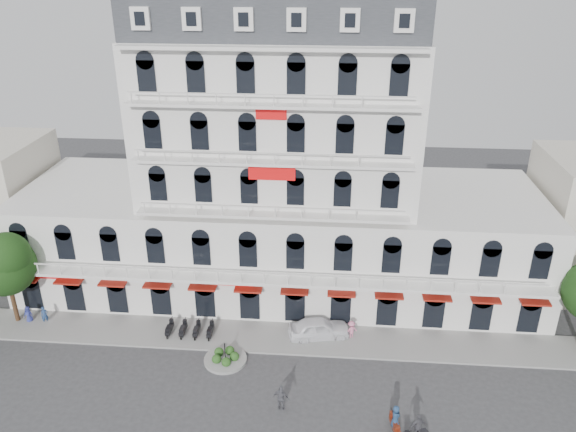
# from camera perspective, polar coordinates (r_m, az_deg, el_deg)

# --- Properties ---
(ground) EXTENTS (120.00, 120.00, 0.00)m
(ground) POSITION_cam_1_polar(r_m,az_deg,el_deg) (38.70, -3.44, -20.32)
(ground) COLOR #38383A
(ground) RESTS_ON ground
(sidewalk) EXTENTS (53.00, 4.00, 0.16)m
(sidewalk) POSITION_cam_1_polar(r_m,az_deg,el_deg) (45.39, -1.86, -12.22)
(sidewalk) COLOR gray
(sidewalk) RESTS_ON ground
(main_building) EXTENTS (45.00, 15.00, 25.80)m
(main_building) POSITION_cam_1_polar(r_m,az_deg,el_deg) (48.43, -0.83, 3.70)
(main_building) COLOR silver
(main_building) RESTS_ON ground
(traffic_island) EXTENTS (3.20, 3.20, 1.60)m
(traffic_island) POSITION_cam_1_polar(r_m,az_deg,el_deg) (43.35, -6.39, -14.15)
(traffic_island) COLOR gray
(traffic_island) RESTS_ON ground
(parked_scooter_row) EXTENTS (4.40, 1.80, 1.10)m
(parked_scooter_row) POSITION_cam_1_polar(r_m,az_deg,el_deg) (46.33, -9.88, -11.89)
(parked_scooter_row) COLOR black
(parked_scooter_row) RESTS_ON ground
(tree_west_inner) EXTENTS (4.76, 4.76, 8.25)m
(tree_west_inner) POSITION_cam_1_polar(r_m,az_deg,el_deg) (49.43, -26.86, -4.17)
(tree_west_inner) COLOR #382314
(tree_west_inner) RESTS_ON ground
(parked_car) EXTENTS (5.13, 2.91, 1.65)m
(parked_car) POSITION_cam_1_polar(r_m,az_deg,el_deg) (45.13, 3.17, -11.31)
(parked_car) COLOR white
(parked_car) RESTS_ON ground
(rider_east) EXTENTS (0.64, 1.69, 2.08)m
(rider_east) POSITION_cam_1_polar(r_m,az_deg,el_deg) (38.06, 10.84, -19.64)
(rider_east) COLOR maroon
(rider_east) RESTS_ON ground
(rider_northeast) EXTENTS (1.66, 0.77, 2.23)m
(rider_northeast) POSITION_cam_1_polar(r_m,az_deg,el_deg) (37.64, 13.06, -20.33)
(rider_northeast) COLOR black
(rider_northeast) RESTS_ON ground
(pedestrian_left) EXTENTS (0.74, 0.49, 1.50)m
(pedestrian_left) POSITION_cam_1_polar(r_m,az_deg,el_deg) (51.35, -24.88, -9.07)
(pedestrian_left) COLOR navy
(pedestrian_left) RESTS_ON ground
(pedestrian_mid) EXTENTS (1.19, 0.68, 1.92)m
(pedestrian_mid) POSITION_cam_1_polar(r_m,az_deg,el_deg) (38.92, -0.71, -17.99)
(pedestrian_mid) COLOR #5C5D64
(pedestrian_mid) RESTS_ON ground
(pedestrian_right) EXTENTS (1.19, 1.01, 1.60)m
(pedestrian_right) POSITION_cam_1_polar(r_m,az_deg,el_deg) (45.19, 6.44, -11.44)
(pedestrian_right) COLOR pink
(pedestrian_right) RESTS_ON ground
(pedestrian_far) EXTENTS (0.67, 0.64, 1.55)m
(pedestrian_far) POSITION_cam_1_polar(r_m,az_deg,el_deg) (50.69, -23.49, -9.22)
(pedestrian_far) COLOR navy
(pedestrian_far) RESTS_ON ground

